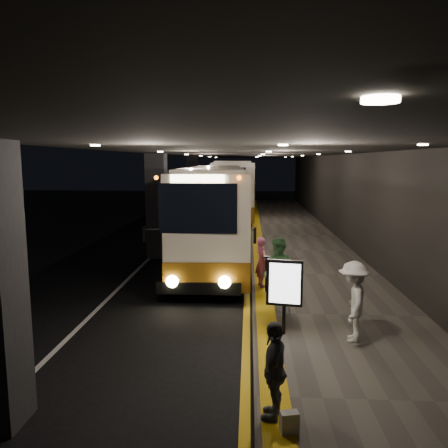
{
  "coord_description": "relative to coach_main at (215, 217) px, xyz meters",
  "views": [
    {
      "loc": [
        2.39,
        -14.15,
        4.1
      ],
      "look_at": [
        1.44,
        2.28,
        1.7
      ],
      "focal_mm": 35.0,
      "sensor_mm": 36.0,
      "label": 1
    }
  ],
  "objects": [
    {
      "name": "sidewalk",
      "position": [
        3.76,
        1.46,
        -1.72
      ],
      "size": [
        4.5,
        50.0,
        0.15
      ],
      "primitive_type": "cube",
      "color": "#514C44",
      "rests_on": "ground"
    },
    {
      "name": "passenger_waiting_grey",
      "position": [
        1.81,
        -11.39,
        -0.87
      ],
      "size": [
        0.65,
        0.99,
        1.55
      ],
      "primitive_type": "imported",
      "rotation": [
        0.0,
        0.0,
        -1.79
      ],
      "color": "#56565B",
      "rests_on": "sidewalk"
    },
    {
      "name": "kerb_stripe_yellow",
      "position": [
        1.36,
        1.46,
        -1.79
      ],
      "size": [
        0.18,
        50.0,
        0.01
      ],
      "primitive_type": "cube",
      "color": "gold",
      "rests_on": "ground"
    },
    {
      "name": "support_columns",
      "position": [
        -2.49,
        0.46,
        0.41
      ],
      "size": [
        0.8,
        24.8,
        4.4
      ],
      "color": "black",
      "rests_on": "ground"
    },
    {
      "name": "passenger_boarding",
      "position": [
        1.81,
        -4.25,
        -0.86
      ],
      "size": [
        0.52,
        0.66,
        1.57
      ],
      "primitive_type": "imported",
      "rotation": [
        0.0,
        0.0,
        1.85
      ],
      "color": "#CA5E96",
      "rests_on": "sidewalk"
    },
    {
      "name": "canopy",
      "position": [
        1.51,
        1.46,
        2.81
      ],
      "size": [
        9.0,
        50.0,
        0.4
      ],
      "primitive_type": "cube",
      "color": "black",
      "rests_on": "support_columns"
    },
    {
      "name": "terminal_wall",
      "position": [
        6.01,
        1.46,
        1.21
      ],
      "size": [
        0.1,
        50.0,
        6.0
      ],
      "primitive_type": "cube",
      "color": "black",
      "rests_on": "ground"
    },
    {
      "name": "info_sign",
      "position": [
        2.22,
        -8.07,
        -0.47
      ],
      "size": [
        0.83,
        0.25,
        1.74
      ],
      "rotation": [
        0.0,
        0.0,
        -0.18
      ],
      "color": "black",
      "rests_on": "sidewalk"
    },
    {
      "name": "bag_plain",
      "position": [
        2.01,
        -11.78,
        -1.48
      ],
      "size": [
        0.29,
        0.21,
        0.33
      ],
      "primitive_type": "cube",
      "rotation": [
        0.0,
        0.0,
        0.23
      ],
      "color": "#ADAAA2",
      "rests_on": "sidewalk"
    },
    {
      "name": "stanchion_post",
      "position": [
        1.93,
        -4.86,
        -1.09
      ],
      "size": [
        0.05,
        0.05,
        1.09
      ],
      "primitive_type": "cylinder",
      "color": "black",
      "rests_on": "sidewalk"
    },
    {
      "name": "ground",
      "position": [
        -0.99,
        -3.54,
        -1.79
      ],
      "size": [
        90.0,
        90.0,
        0.0
      ],
      "primitive_type": "plane",
      "color": "black"
    },
    {
      "name": "tactile_strip",
      "position": [
        1.86,
        1.46,
        -1.64
      ],
      "size": [
        0.5,
        50.0,
        0.01
      ],
      "primitive_type": "cube",
      "color": "gold",
      "rests_on": "sidewalk"
    },
    {
      "name": "bag_polka",
      "position": [
        2.34,
        -6.75,
        -1.47
      ],
      "size": [
        0.31,
        0.18,
        0.35
      ],
      "primitive_type": "cube",
      "rotation": [
        0.0,
        0.0,
        -0.22
      ],
      "color": "black",
      "rests_on": "sidewalk"
    },
    {
      "name": "coach_second",
      "position": [
        0.05,
        14.11,
        0.11
      ],
      "size": [
        3.37,
        12.74,
        3.96
      ],
      "rotation": [
        0.0,
        0.0,
        0.06
      ],
      "color": "beige",
      "rests_on": "ground"
    },
    {
      "name": "coach_main",
      "position": [
        0.0,
        0.0,
        0.0
      ],
      "size": [
        2.93,
        12.06,
        3.73
      ],
      "rotation": [
        0.0,
        0.0,
        0.04
      ],
      "color": "beige",
      "rests_on": "ground"
    },
    {
      "name": "lane_line_white",
      "position": [
        -2.79,
        1.46,
        -1.79
      ],
      "size": [
        0.12,
        50.0,
        0.01
      ],
      "primitive_type": "cube",
      "color": "silver",
      "rests_on": "ground"
    },
    {
      "name": "passenger_waiting_white",
      "position": [
        3.7,
        -8.35,
        -0.75
      ],
      "size": [
        0.79,
        1.25,
        1.79
      ],
      "primitive_type": "imported",
      "rotation": [
        0.0,
        0.0,
        -1.8
      ],
      "color": "silver",
      "rests_on": "sidewalk"
    },
    {
      "name": "passenger_waiting_green",
      "position": [
        2.21,
        -6.04,
        -0.7
      ],
      "size": [
        0.89,
        1.06,
        1.87
      ],
      "primitive_type": "imported",
      "rotation": [
        0.0,
        0.0,
        -1.14
      ],
      "color": "#447B46",
      "rests_on": "sidewalk"
    },
    {
      "name": "coach_third",
      "position": [
        0.04,
        25.72,
        -0.15
      ],
      "size": [
        2.55,
        10.96,
        3.43
      ],
      "rotation": [
        0.0,
        0.0,
        0.03
      ],
      "color": "beige",
      "rests_on": "ground"
    }
  ]
}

